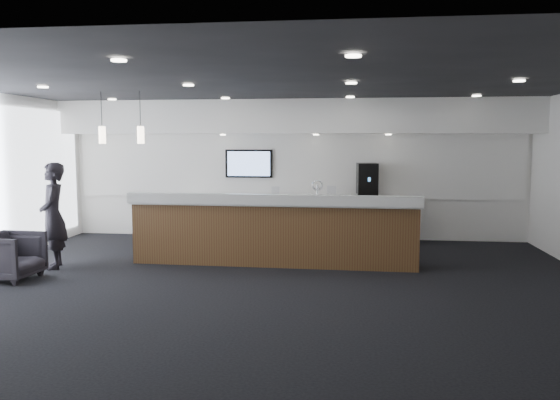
# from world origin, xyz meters

# --- Properties ---
(ground) EXTENTS (10.00, 10.00, 0.00)m
(ground) POSITION_xyz_m (0.00, 0.00, 0.00)
(ground) COLOR black
(ground) RESTS_ON ground
(ceiling) EXTENTS (10.00, 8.00, 0.02)m
(ceiling) POSITION_xyz_m (0.00, 0.00, 3.00)
(ceiling) COLOR black
(ceiling) RESTS_ON back_wall
(back_wall) EXTENTS (10.00, 0.02, 3.00)m
(back_wall) POSITION_xyz_m (0.00, 4.00, 1.50)
(back_wall) COLOR white
(back_wall) RESTS_ON ground
(soffit_bulkhead) EXTENTS (10.00, 0.90, 0.70)m
(soffit_bulkhead) POSITION_xyz_m (0.00, 3.55, 2.65)
(soffit_bulkhead) COLOR white
(soffit_bulkhead) RESTS_ON back_wall
(alcove_panel) EXTENTS (9.80, 0.06, 1.40)m
(alcove_panel) POSITION_xyz_m (0.00, 3.97, 1.60)
(alcove_panel) COLOR white
(alcove_panel) RESTS_ON back_wall
(back_credenza) EXTENTS (5.06, 0.66, 0.95)m
(back_credenza) POSITION_xyz_m (-0.00, 3.64, 0.48)
(back_credenza) COLOR #A0A2A9
(back_credenza) RESTS_ON ground
(wall_tv) EXTENTS (1.05, 0.08, 0.62)m
(wall_tv) POSITION_xyz_m (-1.00, 3.91, 1.65)
(wall_tv) COLOR black
(wall_tv) RESTS_ON back_wall
(pendant_left) EXTENTS (0.12, 0.12, 0.30)m
(pendant_left) POSITION_xyz_m (-2.40, 0.80, 2.25)
(pendant_left) COLOR #FFE8C6
(pendant_left) RESTS_ON ceiling
(pendant_right) EXTENTS (0.12, 0.12, 0.30)m
(pendant_right) POSITION_xyz_m (-3.10, 0.80, 2.25)
(pendant_right) COLOR #FFE8C6
(pendant_right) RESTS_ON ceiling
(ceiling_can_lights) EXTENTS (7.00, 5.00, 0.02)m
(ceiling_can_lights) POSITION_xyz_m (0.00, 0.00, 2.97)
(ceiling_can_lights) COLOR silver
(ceiling_can_lights) RESTS_ON ceiling
(service_counter) EXTENTS (5.01, 0.92, 1.49)m
(service_counter) POSITION_xyz_m (-0.10, 1.33, 0.58)
(service_counter) COLOR #4F2E1A
(service_counter) RESTS_ON ground
(coffee_machine) EXTENTS (0.46, 0.57, 0.73)m
(coffee_machine) POSITION_xyz_m (1.58, 3.69, 1.31)
(coffee_machine) COLOR black
(coffee_machine) RESTS_ON back_credenza
(info_sign_left) EXTENTS (0.17, 0.02, 0.23)m
(info_sign_left) POSITION_xyz_m (-0.35, 3.50, 1.07)
(info_sign_left) COLOR white
(info_sign_left) RESTS_ON back_credenza
(info_sign_right) EXTENTS (0.19, 0.04, 0.26)m
(info_sign_right) POSITION_xyz_m (0.84, 3.54, 1.08)
(info_sign_right) COLOR white
(info_sign_right) RESTS_ON back_credenza
(armchair) EXTENTS (0.86, 0.84, 0.74)m
(armchair) POSITION_xyz_m (-4.01, -0.27, 0.37)
(armchair) COLOR black
(armchair) RESTS_ON ground
(lounge_guest) EXTENTS (0.66, 0.77, 1.79)m
(lounge_guest) POSITION_xyz_m (-3.75, 0.57, 0.89)
(lounge_guest) COLOR black
(lounge_guest) RESTS_ON ground
(cup_0) EXTENTS (0.10, 0.10, 0.10)m
(cup_0) POSITION_xyz_m (1.33, 3.51, 1.00)
(cup_0) COLOR white
(cup_0) RESTS_ON back_credenza
(cup_1) EXTENTS (0.14, 0.14, 0.10)m
(cup_1) POSITION_xyz_m (1.19, 3.51, 1.00)
(cup_1) COLOR white
(cup_1) RESTS_ON back_credenza
(cup_2) EXTENTS (0.13, 0.13, 0.10)m
(cup_2) POSITION_xyz_m (1.05, 3.51, 1.00)
(cup_2) COLOR white
(cup_2) RESTS_ON back_credenza
(cup_3) EXTENTS (0.13, 0.13, 0.10)m
(cup_3) POSITION_xyz_m (0.91, 3.51, 1.00)
(cup_3) COLOR white
(cup_3) RESTS_ON back_credenza
(cup_4) EXTENTS (0.14, 0.14, 0.10)m
(cup_4) POSITION_xyz_m (0.77, 3.51, 1.00)
(cup_4) COLOR white
(cup_4) RESTS_ON back_credenza
(cup_5) EXTENTS (0.11, 0.11, 0.10)m
(cup_5) POSITION_xyz_m (0.63, 3.51, 1.00)
(cup_5) COLOR white
(cup_5) RESTS_ON back_credenza
(cup_6) EXTENTS (0.14, 0.14, 0.10)m
(cup_6) POSITION_xyz_m (0.49, 3.51, 1.00)
(cup_6) COLOR white
(cup_6) RESTS_ON back_credenza
(cup_7) EXTENTS (0.12, 0.12, 0.10)m
(cup_7) POSITION_xyz_m (0.35, 3.51, 1.00)
(cup_7) COLOR white
(cup_7) RESTS_ON back_credenza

